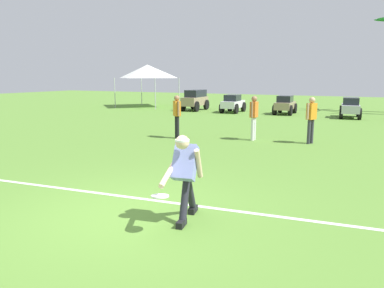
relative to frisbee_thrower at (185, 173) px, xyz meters
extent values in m
plane|color=#568331|center=(-1.04, -0.15, -0.79)|extent=(80.00, 80.00, 0.00)
cube|color=white|center=(-1.04, 0.64, -0.78)|extent=(21.30, 2.12, 0.01)
cylinder|color=#23232D|center=(0.01, -0.04, -0.43)|extent=(0.17, 0.37, 0.72)
cube|color=black|center=(0.03, -0.20, -0.74)|extent=(0.14, 0.27, 0.10)
cylinder|color=#23232D|center=(-0.05, 0.27, -0.43)|extent=(0.19, 0.45, 0.69)
cube|color=black|center=(-0.07, 0.41, -0.74)|extent=(0.14, 0.27, 0.10)
cube|color=#7A84C6|center=(0.00, -0.01, 0.17)|extent=(0.41, 0.49, 0.57)
sphere|color=beige|center=(0.02, -0.14, 0.50)|extent=(0.24, 0.24, 0.21)
cylinder|color=white|center=(0.02, -0.14, 0.53)|extent=(0.25, 0.25, 0.03)
cylinder|color=beige|center=(-0.13, -0.32, 0.03)|extent=(0.18, 0.58, 0.27)
cylinder|color=beige|center=(0.19, 0.07, 0.15)|extent=(0.13, 0.29, 0.49)
cylinder|color=white|center=(-0.10, -0.58, -0.21)|extent=(0.35, 0.35, 0.05)
cylinder|color=silver|center=(-1.32, 7.67, -0.38)|extent=(0.11, 0.11, 0.82)
cylinder|color=silver|center=(-1.31, 7.85, -0.38)|extent=(0.11, 0.11, 0.82)
cube|color=orange|center=(-1.31, 7.76, 0.30)|extent=(0.21, 0.35, 0.54)
cylinder|color=#936B4C|center=(-1.32, 7.55, 0.31)|extent=(0.08, 0.08, 0.52)
cylinder|color=#936B4C|center=(-1.31, 7.97, 0.31)|extent=(0.08, 0.08, 0.52)
sphere|color=#936B4C|center=(-1.31, 7.76, 0.67)|extent=(0.21, 0.21, 0.20)
cylinder|color=#33333D|center=(0.56, 7.88, -0.38)|extent=(0.15, 0.15, 0.82)
cylinder|color=#33333D|center=(0.64, 8.04, -0.38)|extent=(0.15, 0.15, 0.82)
cube|color=orange|center=(0.60, 7.96, 0.30)|extent=(0.32, 0.39, 0.54)
cylinder|color=tan|center=(0.51, 7.77, 0.31)|extent=(0.10, 0.10, 0.52)
cylinder|color=tan|center=(0.69, 8.15, 0.31)|extent=(0.10, 0.10, 0.52)
sphere|color=tan|center=(0.60, 7.96, 0.67)|extent=(0.26, 0.26, 0.20)
cylinder|color=black|center=(-3.88, 6.88, -0.38)|extent=(0.16, 0.16, 0.82)
cylinder|color=black|center=(-4.00, 7.00, -0.38)|extent=(0.16, 0.16, 0.82)
cube|color=orange|center=(-3.94, 6.94, 0.30)|extent=(0.38, 0.38, 0.54)
cylinder|color=#936B4C|center=(-3.80, 6.79, 0.31)|extent=(0.10, 0.10, 0.52)
cylinder|color=#936B4C|center=(-4.09, 7.09, 0.31)|extent=(0.10, 0.10, 0.52)
sphere|color=#936B4C|center=(-3.94, 6.94, 0.67)|extent=(0.28, 0.28, 0.20)
cube|color=#998466|center=(-8.30, 17.37, -0.18)|extent=(1.04, 2.43, 0.55)
cube|color=#1E232B|center=(-8.31, 17.52, 0.32)|extent=(0.91, 1.83, 0.46)
cylinder|color=black|center=(-8.81, 18.19, -0.46)|extent=(0.20, 0.67, 0.66)
cylinder|color=black|center=(-7.85, 18.22, -0.46)|extent=(0.20, 0.67, 0.66)
cylinder|color=black|center=(-8.76, 16.51, -0.46)|extent=(0.20, 0.67, 0.66)
cylinder|color=black|center=(-7.80, 16.55, -0.46)|extent=(0.20, 0.67, 0.66)
cube|color=silver|center=(-5.56, 17.17, -0.28)|extent=(0.97, 2.23, 0.42)
cube|color=#1E232B|center=(-5.55, 17.07, 0.12)|extent=(0.83, 1.12, 0.38)
cylinder|color=black|center=(-6.03, 17.93, -0.49)|extent=(0.20, 0.61, 0.60)
cylinder|color=black|center=(-5.13, 17.96, -0.49)|extent=(0.20, 0.61, 0.60)
cylinder|color=black|center=(-5.98, 16.39, -0.49)|extent=(0.20, 0.61, 0.60)
cylinder|color=black|center=(-5.08, 16.42, -0.49)|extent=(0.20, 0.61, 0.60)
cube|color=#998466|center=(-2.40, 17.54, -0.28)|extent=(0.97, 2.23, 0.42)
cube|color=#1E232B|center=(-2.39, 17.44, 0.12)|extent=(0.83, 1.12, 0.38)
cylinder|color=black|center=(-2.87, 18.29, -0.49)|extent=(0.20, 0.61, 0.60)
cylinder|color=black|center=(-1.97, 18.32, -0.49)|extent=(0.20, 0.61, 0.60)
cylinder|color=black|center=(-2.82, 16.75, -0.49)|extent=(0.20, 0.61, 0.60)
cylinder|color=black|center=(-1.92, 16.78, -0.49)|extent=(0.20, 0.61, 0.60)
cube|color=#B7BABF|center=(1.23, 17.08, -0.28)|extent=(1.09, 2.27, 0.42)
cube|color=#1E232B|center=(1.24, 16.98, 0.12)|extent=(0.89, 1.16, 0.38)
cylinder|color=black|center=(0.71, 17.81, -0.49)|extent=(0.23, 0.61, 0.60)
cylinder|color=black|center=(1.61, 17.89, -0.49)|extent=(0.23, 0.61, 0.60)
cylinder|color=black|center=(0.85, 16.27, -0.49)|extent=(0.23, 0.61, 0.60)
cylinder|color=black|center=(1.75, 16.35, -0.49)|extent=(0.23, 0.61, 0.60)
cylinder|color=#B2B5BA|center=(-11.02, 20.22, 0.26)|extent=(0.06, 0.06, 2.10)
cylinder|color=#B2B5BA|center=(-14.42, 20.22, 0.26)|extent=(0.06, 0.06, 2.10)
cylinder|color=#B2B5BA|center=(-11.02, 16.82, 0.26)|extent=(0.06, 0.06, 2.10)
cylinder|color=#B2B5BA|center=(-14.42, 16.82, 0.26)|extent=(0.06, 0.06, 2.10)
pyramid|color=white|center=(-12.72, 18.52, 1.79)|extent=(3.58, 3.58, 0.95)
camera|label=1|loc=(2.56, -4.92, 1.46)|focal=35.00mm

